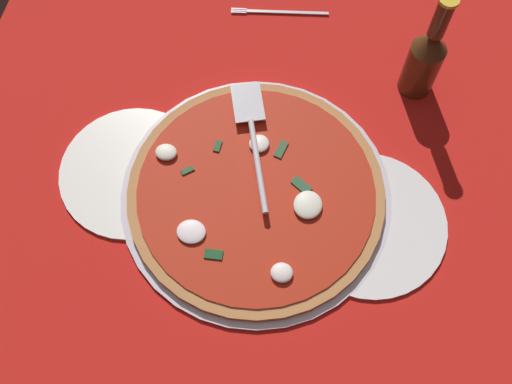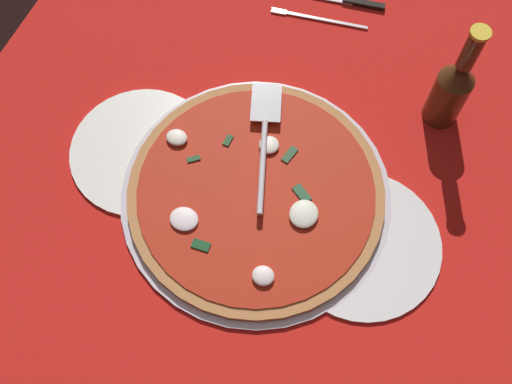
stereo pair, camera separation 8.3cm
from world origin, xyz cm
name	(u,v)px [view 2 (the right image)]	position (x,y,z in cm)	size (l,w,h in cm)	color
ground_plane	(273,182)	(0.00, 0.00, -0.40)	(114.39, 114.39, 0.80)	red
pizza_pan	(256,196)	(1.62, 3.83, 0.51)	(45.16, 45.16, 1.03)	silver
dinner_plate_left	(362,244)	(-17.41, 5.23, 0.50)	(25.74, 25.74, 1.00)	silver
dinner_plate_right	(142,151)	(23.11, 3.46, 0.50)	(24.87, 24.87, 1.00)	white
pizza	(256,193)	(1.64, 3.90, 1.81)	(42.70, 42.70, 2.73)	#B87944
pizza_server	(264,139)	(3.73, -4.85, 4.11)	(11.09, 24.63, 1.00)	silver
place_setting_near	(330,10)	(3.29, -38.37, 0.36)	(21.25, 15.07, 1.40)	white
beer_bottle	(452,88)	(-22.47, -23.32, 8.66)	(6.12, 6.12, 23.10)	#4C2E16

